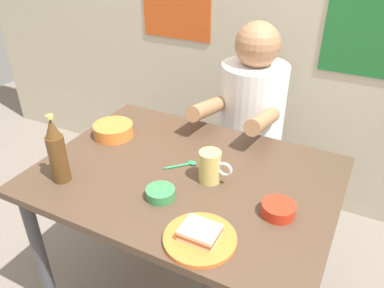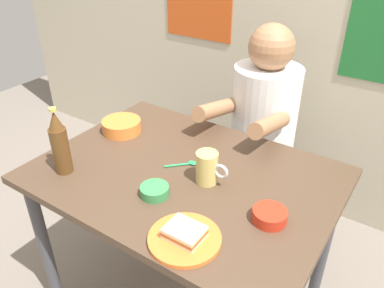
# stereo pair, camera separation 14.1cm
# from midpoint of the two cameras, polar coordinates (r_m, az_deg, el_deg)

# --- Properties ---
(dining_table) EXTENTS (1.10, 0.80, 0.74)m
(dining_table) POSITION_cam_midpoint_polar(r_m,az_deg,el_deg) (1.49, -3.61, -7.34)
(dining_table) COLOR #4C3828
(dining_table) RESTS_ON ground
(stool) EXTENTS (0.34, 0.34, 0.45)m
(stool) POSITION_cam_midpoint_polar(r_m,az_deg,el_deg) (2.12, 6.19, -4.50)
(stool) COLOR #4C4C51
(stool) RESTS_ON ground
(person_seated) EXTENTS (0.33, 0.56, 0.72)m
(person_seated) POSITION_cam_midpoint_polar(r_m,az_deg,el_deg) (1.90, 6.76, 5.62)
(person_seated) COLOR white
(person_seated) RESTS_ON stool
(plate_orange) EXTENTS (0.22, 0.22, 0.01)m
(plate_orange) POSITION_cam_midpoint_polar(r_m,az_deg,el_deg) (1.17, -2.38, -14.04)
(plate_orange) COLOR orange
(plate_orange) RESTS_ON dining_table
(sandwich) EXTENTS (0.11, 0.09, 0.04)m
(sandwich) POSITION_cam_midpoint_polar(r_m,az_deg,el_deg) (1.15, -2.41, -13.16)
(sandwich) COLOR beige
(sandwich) RESTS_ON plate_orange
(beer_mug) EXTENTS (0.13, 0.08, 0.12)m
(beer_mug) POSITION_cam_midpoint_polar(r_m,az_deg,el_deg) (1.36, -0.20, -3.48)
(beer_mug) COLOR #D1BC66
(beer_mug) RESTS_ON dining_table
(beer_bottle) EXTENTS (0.06, 0.06, 0.26)m
(beer_bottle) POSITION_cam_midpoint_polar(r_m,az_deg,el_deg) (1.44, -22.13, -1.19)
(beer_bottle) COLOR #593819
(beer_bottle) RESTS_ON dining_table
(dip_bowl_green) EXTENTS (0.10, 0.10, 0.03)m
(dip_bowl_green) POSITION_cam_midpoint_polar(r_m,az_deg,el_deg) (1.32, -7.80, -7.32)
(dip_bowl_green) COLOR #388C4C
(dip_bowl_green) RESTS_ON dining_table
(sauce_bowl_chili) EXTENTS (0.11, 0.11, 0.04)m
(sauce_bowl_chili) POSITION_cam_midpoint_polar(r_m,az_deg,el_deg) (1.26, 9.60, -9.60)
(sauce_bowl_chili) COLOR red
(sauce_bowl_chili) RESTS_ON dining_table
(soup_bowl_orange) EXTENTS (0.17, 0.17, 0.05)m
(soup_bowl_orange) POSITION_cam_midpoint_polar(r_m,az_deg,el_deg) (1.71, -13.95, 2.02)
(soup_bowl_orange) COLOR orange
(soup_bowl_orange) RESTS_ON dining_table
(spoon) EXTENTS (0.10, 0.09, 0.01)m
(spoon) POSITION_cam_midpoint_polar(r_m,az_deg,el_deg) (1.48, -3.55, -3.08)
(spoon) COLOR #26A559
(spoon) RESTS_ON dining_table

